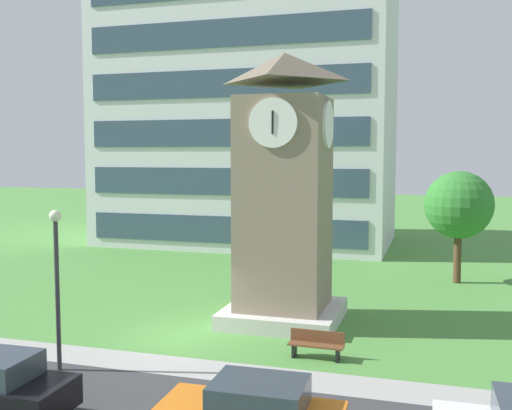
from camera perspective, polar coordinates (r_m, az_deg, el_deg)
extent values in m
plane|color=#4C893D|center=(22.21, -6.89, -12.49)|extent=(160.00, 160.00, 0.00)
cube|color=#9E9E99|center=(19.89, -10.13, -14.63)|extent=(120.00, 1.60, 0.01)
cube|color=silver|center=(45.11, -0.65, 10.73)|extent=(20.76, 11.62, 22.40)
cube|color=#384C60|center=(39.65, -3.18, -2.38)|extent=(19.10, 0.10, 1.80)
cube|color=#384C60|center=(39.37, -3.20, 2.25)|extent=(19.10, 0.10, 1.80)
cube|color=#384C60|center=(39.35, -3.22, 6.91)|extent=(19.10, 0.10, 1.80)
cube|color=#384C60|center=(39.59, -3.25, 11.54)|extent=(19.10, 0.10, 1.80)
cube|color=#384C60|center=(40.09, -3.27, 16.09)|extent=(19.10, 0.10, 1.80)
cube|color=gray|center=(23.37, 2.71, -0.57)|extent=(3.28, 3.28, 8.80)
cube|color=beige|center=(24.11, 2.67, -10.31)|extent=(4.43, 4.43, 0.60)
pyramid|color=#6A5D4D|center=(23.50, 2.76, 12.98)|extent=(3.61, 3.61, 1.13)
cylinder|color=white|center=(21.65, 1.63, 7.86)|extent=(1.80, 0.12, 1.80)
cylinder|color=white|center=(22.94, 6.90, 7.67)|extent=(0.12, 1.80, 1.80)
cube|color=black|center=(21.59, 1.59, 8.30)|extent=(0.08, 0.08, 0.54)
cube|color=black|center=(21.57, 1.58, 7.87)|extent=(0.06, 0.03, 0.81)
cube|color=brown|center=(19.93, 5.74, -13.18)|extent=(1.81, 0.52, 0.06)
cube|color=brown|center=(20.06, 5.89, -12.37)|extent=(1.80, 0.09, 0.40)
cube|color=black|center=(20.16, 3.68, -13.63)|extent=(0.09, 0.43, 0.45)
cube|color=black|center=(19.87, 7.83, -13.95)|extent=(0.09, 0.43, 0.45)
cylinder|color=#333338|center=(19.33, -18.44, -8.30)|extent=(0.14, 0.14, 4.59)
sphere|color=#F2EFCC|center=(18.93, -18.64, -0.98)|extent=(0.36, 0.36, 0.36)
cylinder|color=#513823|center=(32.44, 18.69, -4.60)|extent=(0.39, 0.39, 2.82)
sphere|color=#30792E|center=(32.13, 18.82, 0.01)|extent=(3.46, 3.46, 3.46)
cylinder|color=black|center=(17.01, -18.93, -17.11)|extent=(0.67, 0.24, 0.66)
cube|color=#2D3842|center=(13.66, 0.31, -17.66)|extent=(2.08, 1.61, 0.60)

